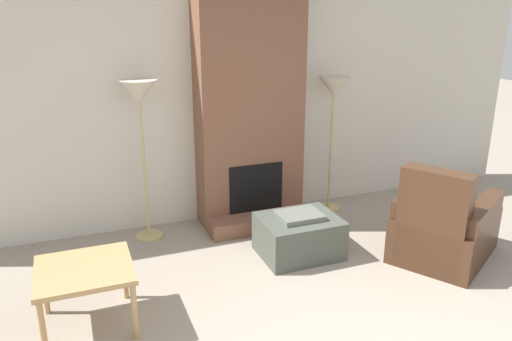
# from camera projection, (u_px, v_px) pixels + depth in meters

# --- Properties ---
(wall_back) EXTENTS (7.45, 0.06, 2.60)m
(wall_back) POSITION_uv_depth(u_px,v_px,m) (242.00, 103.00, 5.58)
(wall_back) COLOR beige
(wall_back) RESTS_ON ground_plane
(fireplace) EXTENTS (1.15, 0.68, 2.60)m
(fireplace) POSITION_uv_depth(u_px,v_px,m) (250.00, 113.00, 5.38)
(fireplace) COLOR brown
(fireplace) RESTS_ON ground_plane
(ottoman) EXTENTS (0.76, 0.61, 0.44)m
(ottoman) POSITION_uv_depth(u_px,v_px,m) (299.00, 235.00, 4.87)
(ottoman) COLOR #474C42
(ottoman) RESTS_ON ground_plane
(armchair) EXTENTS (1.28, 1.20, 0.98)m
(armchair) POSITION_uv_depth(u_px,v_px,m) (443.00, 230.00, 4.78)
(armchair) COLOR #422819
(armchair) RESTS_ON ground_plane
(side_table) EXTENTS (0.70, 0.66, 0.50)m
(side_table) POSITION_uv_depth(u_px,v_px,m) (85.00, 275.00, 3.70)
(side_table) COLOR tan
(side_table) RESTS_ON ground_plane
(floor_lamp_left) EXTENTS (0.37, 0.37, 1.66)m
(floor_lamp_left) POSITION_uv_depth(u_px,v_px,m) (140.00, 102.00, 4.86)
(floor_lamp_left) COLOR tan
(floor_lamp_left) RESTS_ON ground_plane
(floor_lamp_right) EXTENTS (0.37, 0.37, 1.59)m
(floor_lamp_right) POSITION_uv_depth(u_px,v_px,m) (334.00, 95.00, 5.62)
(floor_lamp_right) COLOR tan
(floor_lamp_right) RESTS_ON ground_plane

